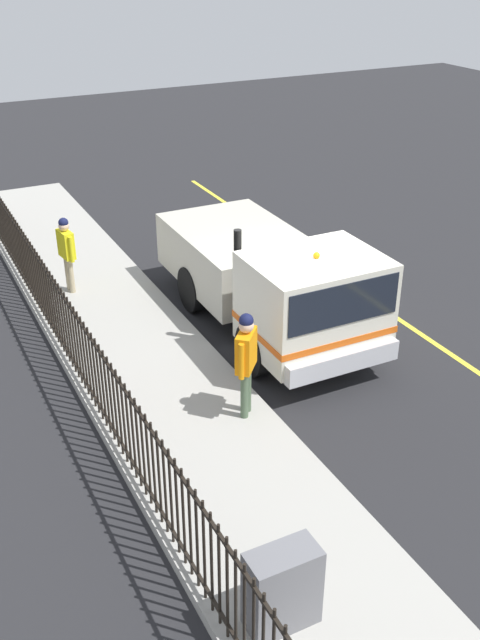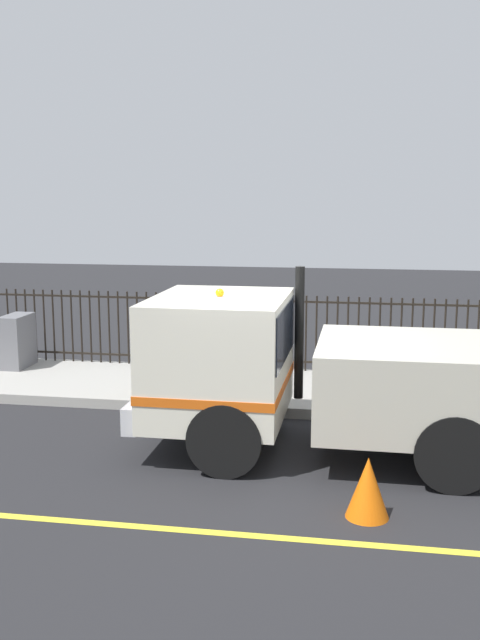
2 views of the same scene
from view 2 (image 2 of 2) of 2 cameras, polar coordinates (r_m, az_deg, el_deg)
The scene contains 8 objects.
ground_plane at distance 9.99m, azimuth 2.83°, elevation -10.60°, with size 51.73×51.73×0.00m, color #232326.
sidewalk_slab at distance 12.67m, azimuth 4.39°, elevation -5.74°, with size 2.66×23.51×0.17m, color #A3A099.
lane_marking at distance 7.74m, azimuth 0.53°, elevation -16.92°, with size 0.12×21.16×0.01m, color yellow.
work_truck at distance 9.70m, azimuth 6.52°, elevation -3.93°, with size 2.37×5.86×2.48m.
worker_standing at distance 11.83m, azimuth -4.59°, elevation -0.94°, with size 0.51×0.53×1.81m.
iron_fence at distance 13.65m, azimuth 4.91°, elevation -1.04°, with size 0.04×20.02×1.47m.
utility_cabinet at distance 14.63m, azimuth -17.47°, elevation -1.62°, with size 0.81×0.42×1.04m, color slate.
traffic_cone at distance 8.12m, azimuth 10.24°, elevation -13.12°, with size 0.48×0.48×0.69m, color orange.
Camera 2 is at (-9.29, -1.09, 3.50)m, focal length 39.78 mm.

